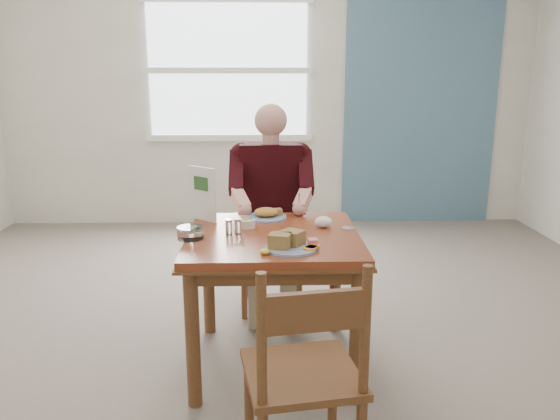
{
  "coord_description": "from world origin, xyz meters",
  "views": [
    {
      "loc": [
        -0.05,
        -2.75,
        1.57
      ],
      "look_at": [
        0.04,
        0.0,
        0.88
      ],
      "focal_mm": 35.0,
      "sensor_mm": 36.0,
      "label": 1
    }
  ],
  "objects_px": {
    "chair_near": "(305,377)",
    "near_plate": "(290,243)",
    "diner": "(271,194)",
    "far_plate": "(267,214)",
    "table": "(273,254)",
    "chair_far": "(271,239)"
  },
  "relations": [
    {
      "from": "far_plate",
      "to": "near_plate",
      "type": "bearing_deg",
      "value": -79.72
    },
    {
      "from": "near_plate",
      "to": "far_plate",
      "type": "bearing_deg",
      "value": 100.28
    },
    {
      "from": "near_plate",
      "to": "far_plate",
      "type": "xyz_separation_m",
      "value": [
        -0.1,
        0.58,
        -0.01
      ]
    },
    {
      "from": "diner",
      "to": "chair_near",
      "type": "bearing_deg",
      "value": -86.65
    },
    {
      "from": "table",
      "to": "chair_near",
      "type": "distance_m",
      "value": 0.97
    },
    {
      "from": "table",
      "to": "chair_near",
      "type": "height_order",
      "value": "chair_near"
    },
    {
      "from": "chair_near",
      "to": "diner",
      "type": "xyz_separation_m",
      "value": [
        -0.1,
        1.66,
        0.33
      ]
    },
    {
      "from": "chair_near",
      "to": "near_plate",
      "type": "bearing_deg",
      "value": 91.9
    },
    {
      "from": "chair_near",
      "to": "near_plate",
      "type": "xyz_separation_m",
      "value": [
        -0.02,
        0.69,
        0.3
      ]
    },
    {
      "from": "chair_near",
      "to": "near_plate",
      "type": "relative_size",
      "value": 2.93
    },
    {
      "from": "table",
      "to": "near_plate",
      "type": "distance_m",
      "value": 0.31
    },
    {
      "from": "chair_near",
      "to": "far_plate",
      "type": "height_order",
      "value": "chair_near"
    },
    {
      "from": "table",
      "to": "near_plate",
      "type": "xyz_separation_m",
      "value": [
        0.07,
        -0.26,
        0.14
      ]
    },
    {
      "from": "table",
      "to": "chair_far",
      "type": "bearing_deg",
      "value": 90.0
    },
    {
      "from": "diner",
      "to": "near_plate",
      "type": "height_order",
      "value": "diner"
    },
    {
      "from": "far_plate",
      "to": "chair_far",
      "type": "bearing_deg",
      "value": 86.38
    },
    {
      "from": "table",
      "to": "far_plate",
      "type": "relative_size",
      "value": 3.17
    },
    {
      "from": "table",
      "to": "diner",
      "type": "bearing_deg",
      "value": 90.0
    },
    {
      "from": "chair_far",
      "to": "near_plate",
      "type": "xyz_separation_m",
      "value": [
        0.07,
        -1.06,
        0.3
      ]
    },
    {
      "from": "table",
      "to": "near_plate",
      "type": "height_order",
      "value": "near_plate"
    },
    {
      "from": "diner",
      "to": "chair_far",
      "type": "bearing_deg",
      "value": 90.01
    },
    {
      "from": "chair_near",
      "to": "diner",
      "type": "relative_size",
      "value": 0.69
    }
  ]
}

